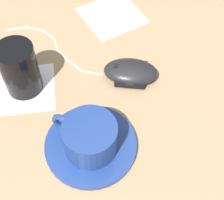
# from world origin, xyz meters

# --- Properties ---
(ground_plane) EXTENTS (3.00, 3.00, 0.00)m
(ground_plane) POSITION_xyz_m (0.00, 0.00, 0.00)
(ground_plane) COLOR #9E7F5B
(saucer) EXTENTS (0.16, 0.16, 0.01)m
(saucer) POSITION_xyz_m (-0.10, 0.05, 0.01)
(saucer) COLOR navy
(saucer) RESTS_ON ground
(coffee_cup) EXTENTS (0.11, 0.09, 0.06)m
(coffee_cup) POSITION_xyz_m (-0.10, 0.05, 0.04)
(coffee_cup) COLOR navy
(coffee_cup) RESTS_ON saucer
(computer_mouse) EXTENTS (0.12, 0.12, 0.03)m
(computer_mouse) POSITION_xyz_m (-0.02, -0.10, 0.02)
(computer_mouse) COLOR black
(computer_mouse) RESTS_ON ground
(mouse_cable) EXTENTS (0.23, 0.10, 0.00)m
(mouse_cable) POSITION_xyz_m (0.14, -0.02, 0.00)
(mouse_cable) COLOR white
(mouse_cable) RESTS_ON ground
(napkin_under_glass) EXTENTS (0.15, 0.15, 0.00)m
(napkin_under_glass) POSITION_xyz_m (0.08, 0.08, 0.00)
(napkin_under_glass) COLOR white
(napkin_under_glass) RESTS_ON ground
(drinking_glass) EXTENTS (0.07, 0.07, 0.10)m
(drinking_glass) POSITION_xyz_m (0.08, 0.08, 0.05)
(drinking_glass) COLOR black
(drinking_glass) RESTS_ON napkin_under_glass
(napkin_spare) EXTENTS (0.13, 0.13, 0.00)m
(napkin_spare) POSITION_xyz_m (0.15, -0.17, 0.00)
(napkin_spare) COLOR silver
(napkin_spare) RESTS_ON ground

